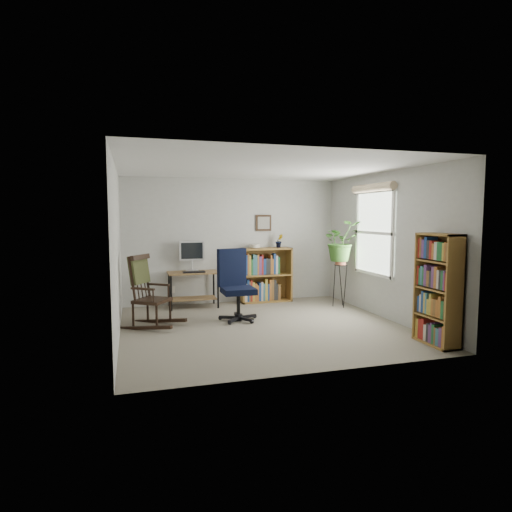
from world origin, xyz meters
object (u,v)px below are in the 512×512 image
object	(u,v)px
desk	(193,290)
rocking_chair	(152,290)
office_chair	(238,285)
tall_bookshelf	(438,289)
low_bookshelf	(266,275)

from	to	relation	value
desk	rocking_chair	bearing A→B (deg)	-122.95
office_chair	rocking_chair	xyz separation A→B (m)	(-1.35, -0.01, -0.03)
desk	tall_bookshelf	size ratio (longest dim) A/B	0.63
desk	office_chair	bearing A→B (deg)	-65.35
low_bookshelf	tall_bookshelf	bearing A→B (deg)	-68.54
office_chair	rocking_chair	distance (m)	1.35
rocking_chair	tall_bookshelf	size ratio (longest dim) A/B	0.77
desk	tall_bookshelf	bearing A→B (deg)	-49.31
desk	low_bookshelf	xyz separation A→B (m)	(1.45, 0.12, 0.20)
rocking_chair	tall_bookshelf	world-z (taller)	tall_bookshelf
desk	office_chair	world-z (taller)	office_chair
office_chair	rocking_chair	world-z (taller)	office_chair
rocking_chair	low_bookshelf	world-z (taller)	rocking_chair
rocking_chair	low_bookshelf	xyz separation A→B (m)	(2.24, 1.35, -0.03)
desk	tall_bookshelf	xyz separation A→B (m)	(2.75, -3.20, 0.40)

